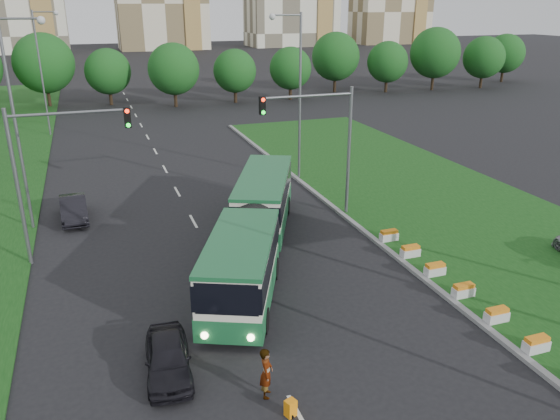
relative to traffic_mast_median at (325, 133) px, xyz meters
name	(u,v)px	position (x,y,z in m)	size (l,w,h in m)	color
ground	(314,309)	(-4.78, -10.00, -5.35)	(360.00, 360.00, 0.00)	black
grass_median	(453,211)	(8.22, -2.00, -5.27)	(14.00, 60.00, 0.15)	#134212
median_kerb	(355,225)	(1.27, -2.00, -5.26)	(0.30, 60.00, 0.18)	gray
lane_markings	(173,183)	(-7.78, 10.00, -5.35)	(0.20, 100.00, 0.01)	silver
flower_planters	(463,290)	(1.92, -11.40, -4.90)	(1.10, 13.70, 0.60)	silver
traffic_mast_median	(325,133)	(0.00, 0.00, 0.00)	(5.76, 0.32, 8.00)	slate
traffic_mast_left	(50,160)	(-15.16, -1.00, 0.00)	(5.76, 0.32, 8.00)	slate
street_lamps	(194,132)	(-7.78, 0.00, 0.65)	(36.00, 60.00, 12.00)	slate
tree_line	(226,67)	(5.22, 45.00, -0.85)	(120.00, 8.00, 9.00)	#16541C
articulated_bus	(249,227)	(-5.95, -3.98, -3.62)	(2.68, 17.16, 2.83)	white
car_left_near	(168,357)	(-11.43, -12.32, -4.68)	(1.58, 3.94, 1.34)	black
car_left_far	(74,209)	(-14.64, 4.74, -4.63)	(1.52, 4.37, 1.44)	black
pedestrian	(266,373)	(-8.47, -14.63, -4.42)	(0.68, 0.44, 1.85)	gray
shopping_trolley	(291,408)	(-8.04, -15.82, -5.06)	(0.34, 0.36, 0.59)	orange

